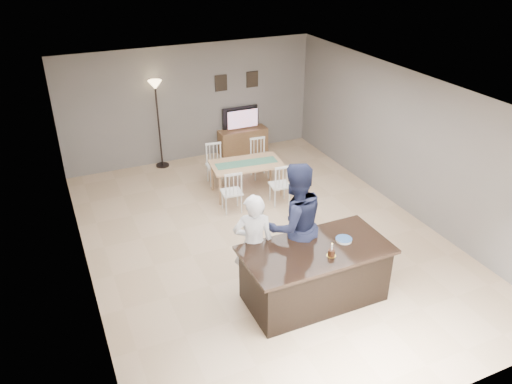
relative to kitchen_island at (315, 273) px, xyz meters
name	(u,v)px	position (x,y,z in m)	size (l,w,h in m)	color
floor	(263,238)	(0.00, 1.80, -0.45)	(8.00, 8.00, 0.00)	tan
room_shell	(264,153)	(0.00, 1.80, 1.22)	(8.00, 8.00, 8.00)	slate
kitchen_island	(315,273)	(0.00, 0.00, 0.00)	(2.15, 1.10, 0.90)	black
tv_console	(243,141)	(1.20, 5.57, -0.15)	(1.20, 0.40, 0.60)	brown
television	(242,118)	(1.20, 5.64, 0.41)	(0.91, 0.12, 0.53)	black
tv_screen_glow	(243,119)	(1.20, 5.56, 0.42)	(0.78, 0.78, 0.00)	#F9571B
picture_frames	(237,81)	(1.15, 5.78, 1.30)	(1.10, 0.02, 0.38)	black
doorway	(105,308)	(-2.99, -0.50, 0.80)	(0.00, 2.10, 2.65)	black
woman	(253,245)	(-0.74, 0.55, 0.38)	(0.61, 0.40, 1.66)	silver
man	(294,225)	(-0.07, 0.55, 0.55)	(0.98, 0.76, 2.01)	#1B203B
birthday_cake	(331,253)	(0.10, -0.24, 0.50)	(0.14, 0.14, 0.21)	gold
plate_stack	(344,240)	(0.47, 0.01, 0.46)	(0.24, 0.24, 0.04)	white
dining_table	(247,168)	(0.43, 3.54, 0.11)	(1.55, 1.78, 0.89)	#A77D5B
floor_lamp	(157,101)	(-0.85, 5.59, 1.12)	(0.30, 0.30, 2.04)	black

